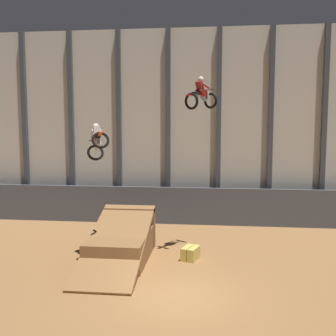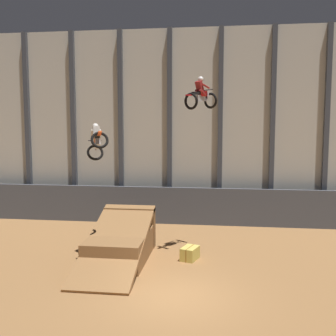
# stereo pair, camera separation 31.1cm
# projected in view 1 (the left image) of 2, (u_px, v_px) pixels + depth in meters

# --- Properties ---
(ground_plane) EXTENTS (60.00, 60.00, 0.00)m
(ground_plane) POSITION_uv_depth(u_px,v_px,m) (177.00, 296.00, 13.49)
(ground_plane) COLOR olive
(arena_back_wall) EXTENTS (32.00, 0.40, 11.65)m
(arena_back_wall) POSITION_uv_depth(u_px,v_px,m) (193.00, 126.00, 23.80)
(arena_back_wall) COLOR beige
(arena_back_wall) RESTS_ON ground_plane
(lower_barrier) EXTENTS (31.36, 0.20, 2.21)m
(lower_barrier) POSITION_uv_depth(u_px,v_px,m) (192.00, 206.00, 23.29)
(lower_barrier) COLOR #474C56
(lower_barrier) RESTS_ON ground_plane
(dirt_ramp) EXTENTS (2.45, 5.83, 2.10)m
(dirt_ramp) POSITION_uv_depth(u_px,v_px,m) (122.00, 243.00, 17.38)
(dirt_ramp) COLOR brown
(dirt_ramp) RESTS_ON ground_plane
(rider_bike_left_air) EXTENTS (1.40, 1.83, 1.67)m
(rider_bike_left_air) POSITION_uv_depth(u_px,v_px,m) (97.00, 141.00, 16.53)
(rider_bike_left_air) COLOR black
(rider_bike_right_air) EXTENTS (1.50, 1.69, 1.49)m
(rider_bike_right_air) POSITION_uv_depth(u_px,v_px,m) (201.00, 96.00, 17.43)
(rider_bike_right_air) COLOR black
(hay_bale_trackside) EXTENTS (0.85, 1.04, 0.57)m
(hay_bale_trackside) POSITION_uv_depth(u_px,v_px,m) (190.00, 253.00, 17.22)
(hay_bale_trackside) COLOR #CCB751
(hay_bale_trackside) RESTS_ON ground_plane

